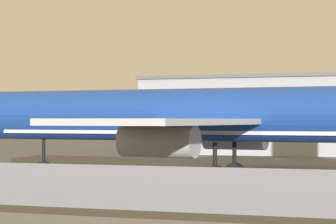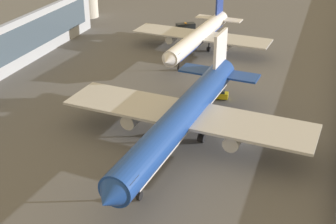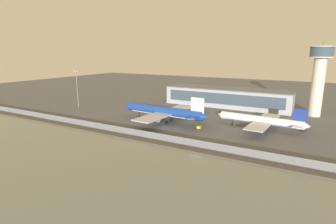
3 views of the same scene
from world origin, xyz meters
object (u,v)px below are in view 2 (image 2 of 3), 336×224
(baggage_tug, at_px, (220,95))
(ops_van, at_px, (185,27))
(cargo_jet_blue, at_px, (183,116))
(passenger_jet_white, at_px, (200,36))

(baggage_tug, height_order, ops_van, ops_van)
(ops_van, bearing_deg, cargo_jet_blue, -162.78)
(cargo_jet_blue, height_order, baggage_tug, cargo_jet_blue)
(ops_van, bearing_deg, baggage_tug, -153.61)
(passenger_jet_white, distance_m, ops_van, 17.77)
(cargo_jet_blue, height_order, passenger_jet_white, cargo_jet_blue)
(baggage_tug, bearing_deg, cargo_jet_blue, 175.62)
(baggage_tug, xyz_separation_m, ops_van, (39.73, 19.71, 0.47))
(cargo_jet_blue, xyz_separation_m, ops_van, (58.88, 18.24, -4.02))
(passenger_jet_white, bearing_deg, ops_van, 28.93)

